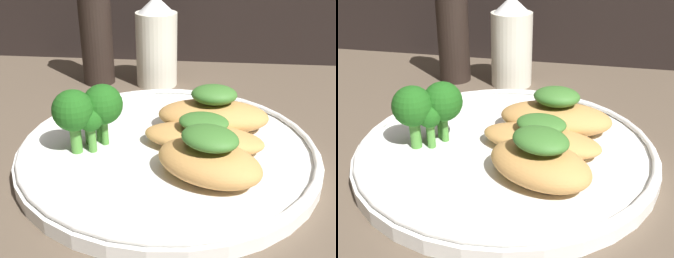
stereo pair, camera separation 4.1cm
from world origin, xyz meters
TOP-DOWN VIEW (x-y plane):
  - ground_plane at (0.00, 0.00)cm, footprint 180.00×180.00cm
  - plate at (0.00, 0.00)cm, footprint 29.93×29.93cm
  - grilled_meat_front at (4.09, -5.16)cm, footprint 11.52×10.04cm
  - grilled_meat_middle at (3.48, -0.00)cm, footprint 12.67×7.14cm
  - grilled_meat_back at (4.41, 4.55)cm, footprint 11.91×6.41cm
  - broccoli_bunch at (-7.56, -0.79)cm, footprint 6.35×6.01cm
  - sauce_bottle at (-3.80, 21.37)cm, footprint 5.85×5.85cm
  - pepper_grinder at (-12.44, 21.37)cm, footprint 4.57×4.57cm

SIDE VIEW (x-z plane):
  - ground_plane at x=0.00cm, z-range -1.00..0.00cm
  - plate at x=0.00cm, z-range -0.01..1.99cm
  - grilled_meat_middle at x=3.48cm, z-range 1.01..4.62cm
  - grilled_meat_back at x=4.41cm, z-range 0.79..5.74cm
  - grilled_meat_front at x=4.09cm, z-range 0.93..5.72cm
  - broccoli_bunch at x=-7.56cm, z-range 2.18..8.63cm
  - sauce_bottle at x=-3.80cm, z-range -0.27..12.40cm
  - pepper_grinder at x=-12.44cm, z-range -0.79..16.93cm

